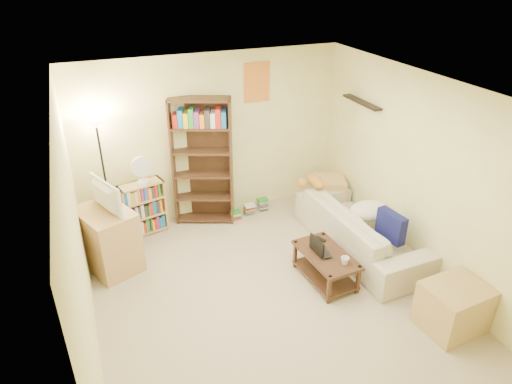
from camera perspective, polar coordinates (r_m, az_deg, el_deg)
room at (r=4.78m, az=2.19°, el=2.00°), size 4.50×4.54×2.52m
sofa at (r=6.47m, az=12.87°, el=-4.54°), size 2.24×0.98×0.64m
navy_pillow at (r=6.07m, az=16.52°, el=-4.11°), size 0.18×0.43×0.38m
cream_blanket at (r=6.47m, az=13.95°, el=-2.28°), size 0.59×0.42×0.25m
tabby_cat at (r=6.73m, az=7.17°, el=1.30°), size 0.50×0.19×0.17m
coffee_table at (r=5.84m, az=8.71°, el=-8.78°), size 0.55×0.92×0.40m
laptop at (r=5.79m, az=8.63°, el=-7.20°), size 0.37×0.26×0.03m
laptop_screen at (r=5.67m, az=7.61°, el=-6.67°), size 0.03×0.30×0.20m
mug at (r=5.59m, az=11.05°, el=-8.43°), size 0.17×0.17×0.10m
tv_remote at (r=6.00m, az=8.03°, el=-5.84°), size 0.10×0.17×0.02m
tv_stand at (r=6.21m, az=-17.95°, el=-5.67°), size 0.81×0.94×0.84m
television at (r=5.91m, az=-18.81°, el=-0.63°), size 0.76×0.58×0.40m
tall_bookshelf at (r=6.72m, az=-6.72°, el=4.06°), size 0.92×0.60×1.94m
short_bookshelf at (r=6.82m, az=-13.91°, el=-2.00°), size 0.67×0.39×0.81m
desk_fan at (r=6.51m, az=-14.08°, el=2.79°), size 0.29×0.16×0.42m
floor_lamp at (r=6.37m, az=-18.98°, el=5.58°), size 0.31×0.31×1.82m
side_table at (r=7.39m, az=9.08°, el=-0.23°), size 0.63×0.63×0.55m
end_cabinet at (r=5.56m, az=23.43°, el=-13.06°), size 0.69×0.59×0.54m
book_stacks at (r=7.26m, az=-0.64°, el=-2.12°), size 0.66×0.22×0.20m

